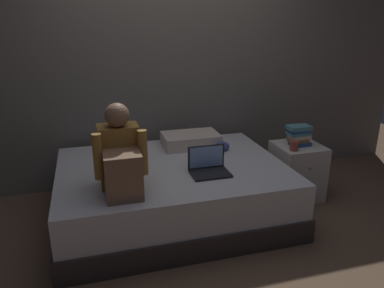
{
  "coord_description": "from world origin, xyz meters",
  "views": [
    {
      "loc": [
        -0.87,
        -2.69,
        1.74
      ],
      "look_at": [
        -0.07,
        0.1,
        0.75
      ],
      "focal_mm": 34.88,
      "sensor_mm": 36.0,
      "label": 1
    }
  ],
  "objects": [
    {
      "name": "book_stack",
      "position": [
        1.09,
        0.36,
        0.65
      ],
      "size": [
        0.22,
        0.16,
        0.2
      ],
      "color": "#284C84",
      "rests_on": "nightstand"
    },
    {
      "name": "wall_back",
      "position": [
        0.0,
        1.2,
        1.35
      ],
      "size": [
        5.6,
        0.1,
        2.7
      ],
      "primitive_type": "cube",
      "color": "slate",
      "rests_on": "ground_plane"
    },
    {
      "name": "laptop",
      "position": [
        0.06,
        0.05,
        0.56
      ],
      "size": [
        0.32,
        0.23,
        0.22
      ],
      "color": "black",
      "rests_on": "bed"
    },
    {
      "name": "bed",
      "position": [
        -0.2,
        0.3,
        0.25
      ],
      "size": [
        2.0,
        1.5,
        0.5
      ],
      "color": "#332D2B",
      "rests_on": "ground_plane"
    },
    {
      "name": "pillow",
      "position": [
        0.1,
        0.75,
        0.57
      ],
      "size": [
        0.56,
        0.36,
        0.13
      ],
      "primitive_type": "cube",
      "color": "beige",
      "rests_on": "bed"
    },
    {
      "name": "ground_plane",
      "position": [
        0.0,
        0.0,
        0.0
      ],
      "size": [
        8.0,
        8.0,
        0.0
      ],
      "primitive_type": "plane",
      "color": "brown"
    },
    {
      "name": "mug",
      "position": [
        0.97,
        0.23,
        0.59
      ],
      "size": [
        0.08,
        0.08,
        0.09
      ],
      "primitive_type": "cylinder",
      "color": "#933833",
      "rests_on": "nightstand"
    },
    {
      "name": "person_sitting",
      "position": [
        -0.67,
        -0.08,
        0.75
      ],
      "size": [
        0.39,
        0.44,
        0.66
      ],
      "color": "olive",
      "rests_on": "bed"
    },
    {
      "name": "nightstand",
      "position": [
        1.1,
        0.35,
        0.27
      ],
      "size": [
        0.44,
        0.46,
        0.55
      ],
      "color": "beige",
      "rests_on": "ground_plane"
    },
    {
      "name": "clothes_pile",
      "position": [
        0.36,
        0.56,
        0.54
      ],
      "size": [
        0.15,
        0.16,
        0.08
      ],
      "color": "gray",
      "rests_on": "bed"
    }
  ]
}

